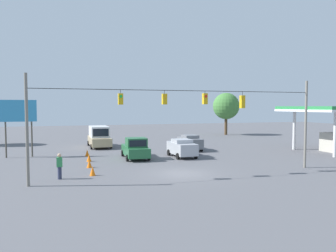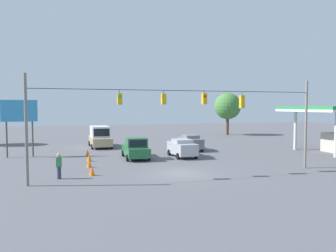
# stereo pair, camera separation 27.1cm
# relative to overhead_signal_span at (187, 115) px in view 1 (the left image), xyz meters

# --- Properties ---
(ground_plane) EXTENTS (140.00, 140.00, 0.00)m
(ground_plane) POSITION_rel_overhead_signal_span_xyz_m (0.13, -0.84, -4.55)
(ground_plane) COLOR #56565B
(overhead_signal_span) EXTENTS (21.96, 0.38, 7.35)m
(overhead_signal_span) POSITION_rel_overhead_signal_span_xyz_m (0.00, 0.00, 0.00)
(overhead_signal_span) COLOR slate
(overhead_signal_span) RESTS_ON ground_plane
(box_truck_tan_withflow_far) EXTENTS (2.71, 6.29, 2.67)m
(box_truck_tan_withflow_far) POSITION_rel_overhead_signal_span_xyz_m (4.49, -19.91, -3.22)
(box_truck_tan_withflow_far) COLOR tan
(box_truck_tan_withflow_far) RESTS_ON ground_plane
(sedan_silver_crossing_near) EXTENTS (2.19, 4.32, 1.84)m
(sedan_silver_crossing_near) POSITION_rel_overhead_signal_span_xyz_m (-2.80, -8.76, -3.59)
(sedan_silver_crossing_near) COLOR #A8AAB2
(sedan_silver_crossing_near) RESTS_ON ground_plane
(sedan_grey_oncoming_far) EXTENTS (1.98, 4.33, 1.82)m
(sedan_grey_oncoming_far) POSITION_rel_overhead_signal_span_xyz_m (-5.54, -13.43, -3.60)
(sedan_grey_oncoming_far) COLOR slate
(sedan_grey_oncoming_far) RESTS_ON ground_plane
(pickup_truck_green_withflow_mid) EXTENTS (2.44, 5.23, 2.12)m
(pickup_truck_green_withflow_mid) POSITION_rel_overhead_signal_span_xyz_m (1.97, -9.21, -3.57)
(pickup_truck_green_withflow_mid) COLOR #236038
(pickup_truck_green_withflow_mid) RESTS_ON ground_plane
(traffic_cone_nearest) EXTENTS (0.44, 0.44, 0.71)m
(traffic_cone_nearest) POSITION_rel_overhead_signal_span_xyz_m (6.74, -2.13, -4.20)
(traffic_cone_nearest) COLOR orange
(traffic_cone_nearest) RESTS_ON ground_plane
(traffic_cone_second) EXTENTS (0.44, 0.44, 0.71)m
(traffic_cone_second) POSITION_rel_overhead_signal_span_xyz_m (6.74, -5.53, -4.20)
(traffic_cone_second) COLOR orange
(traffic_cone_second) RESTS_ON ground_plane
(traffic_cone_third) EXTENTS (0.44, 0.44, 0.71)m
(traffic_cone_third) POSITION_rel_overhead_signal_span_xyz_m (6.55, -8.74, -4.20)
(traffic_cone_third) COLOR orange
(traffic_cone_third) RESTS_ON ground_plane
(traffic_cone_fourth) EXTENTS (0.44, 0.44, 0.71)m
(traffic_cone_fourth) POSITION_rel_overhead_signal_span_xyz_m (6.50, -12.21, -4.20)
(traffic_cone_fourth) COLOR orange
(traffic_cone_fourth) RESTS_ON ground_plane
(roadside_billboard) EXTENTS (3.50, 0.16, 5.88)m
(roadside_billboard) POSITION_rel_overhead_signal_span_xyz_m (13.18, -13.59, -0.27)
(roadside_billboard) COLOR #4C473D
(roadside_billboard) RESTS_ON ground_plane
(pedestrian) EXTENTS (0.40, 0.28, 1.86)m
(pedestrian) POSITION_rel_overhead_signal_span_xyz_m (9.08, -1.62, -3.60)
(pedestrian) COLOR #2D334C
(pedestrian) RESTS_ON ground_plane
(tree_horizon_right) EXTENTS (4.85, 4.85, 7.74)m
(tree_horizon_right) POSITION_rel_overhead_signal_span_xyz_m (-19.66, -31.40, 0.73)
(tree_horizon_right) COLOR #4C3823
(tree_horizon_right) RESTS_ON ground_plane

